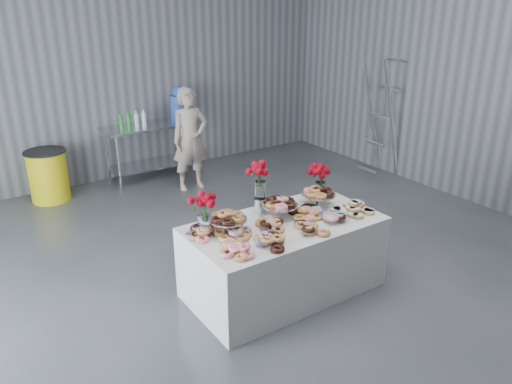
# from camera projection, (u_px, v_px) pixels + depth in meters

# --- Properties ---
(ground) EXTENTS (9.00, 9.00, 0.00)m
(ground) POSITION_uv_depth(u_px,v_px,m) (273.00, 315.00, 4.69)
(ground) COLOR #393B41
(ground) RESTS_ON ground
(room_walls) EXTENTS (8.04, 9.04, 4.02)m
(room_walls) POSITION_uv_depth(u_px,v_px,m) (242.00, 19.00, 3.62)
(room_walls) COLOR slate
(room_walls) RESTS_ON ground
(display_table) EXTENTS (1.90, 1.00, 0.75)m
(display_table) POSITION_uv_depth(u_px,v_px,m) (284.00, 257.00, 4.96)
(display_table) COLOR silver
(display_table) RESTS_ON ground
(prep_table) EXTENTS (1.50, 0.60, 0.90)m
(prep_table) POSITION_uv_depth(u_px,v_px,m) (152.00, 142.00, 7.92)
(prep_table) COLOR silver
(prep_table) RESTS_ON ground
(donut_mounds) EXTENTS (1.81, 0.80, 0.09)m
(donut_mounds) POSITION_uv_depth(u_px,v_px,m) (288.00, 220.00, 4.76)
(donut_mounds) COLOR #D9834F
(donut_mounds) RESTS_ON display_table
(cake_stand_left) EXTENTS (0.36, 0.36, 0.17)m
(cake_stand_left) POSITION_uv_depth(u_px,v_px,m) (228.00, 218.00, 4.60)
(cake_stand_left) COLOR silver
(cake_stand_left) RESTS_ON display_table
(cake_stand_mid) EXTENTS (0.36, 0.36, 0.17)m
(cake_stand_mid) POSITION_uv_depth(u_px,v_px,m) (280.00, 203.00, 4.91)
(cake_stand_mid) COLOR silver
(cake_stand_mid) RESTS_ON display_table
(cake_stand_right) EXTENTS (0.36, 0.36, 0.17)m
(cake_stand_right) POSITION_uv_depth(u_px,v_px,m) (319.00, 193.00, 5.17)
(cake_stand_right) COLOR silver
(cake_stand_right) RESTS_ON display_table
(danish_pile) EXTENTS (0.48, 0.48, 0.11)m
(danish_pile) POSITION_uv_depth(u_px,v_px,m) (353.00, 206.00, 5.07)
(danish_pile) COLOR silver
(danish_pile) RESTS_ON display_table
(bouquet_left) EXTENTS (0.26, 0.26, 0.42)m
(bouquet_left) POSITION_uv_depth(u_px,v_px,m) (203.00, 203.00, 4.51)
(bouquet_left) COLOR white
(bouquet_left) RESTS_ON display_table
(bouquet_right) EXTENTS (0.26, 0.26, 0.42)m
(bouquet_right) POSITION_uv_depth(u_px,v_px,m) (321.00, 172.00, 5.30)
(bouquet_right) COLOR white
(bouquet_right) RESTS_ON display_table
(bouquet_center) EXTENTS (0.26, 0.26, 0.57)m
(bouquet_center) POSITION_uv_depth(u_px,v_px,m) (260.00, 177.00, 4.92)
(bouquet_center) COLOR silver
(bouquet_center) RESTS_ON display_table
(water_jug) EXTENTS (0.28, 0.28, 0.55)m
(water_jug) POSITION_uv_depth(u_px,v_px,m) (179.00, 105.00, 7.98)
(water_jug) COLOR #456FEA
(water_jug) RESTS_ON prep_table
(drink_bottles) EXTENTS (0.54, 0.08, 0.27)m
(drink_bottles) POSITION_uv_depth(u_px,v_px,m) (133.00, 120.00, 7.52)
(drink_bottles) COLOR #268C33
(drink_bottles) RESTS_ON prep_table
(person) EXTENTS (0.58, 0.40, 1.55)m
(person) POSITION_uv_depth(u_px,v_px,m) (190.00, 139.00, 7.47)
(person) COLOR #CC8C93
(person) RESTS_ON ground
(trash_barrel) EXTENTS (0.58, 0.58, 0.74)m
(trash_barrel) POSITION_uv_depth(u_px,v_px,m) (48.00, 176.00, 7.17)
(trash_barrel) COLOR yellow
(trash_barrel) RESTS_ON ground
(stepladder) EXTENTS (0.76, 0.49, 1.96)m
(stepladder) POSITION_uv_depth(u_px,v_px,m) (381.00, 116.00, 8.00)
(stepladder) COLOR silver
(stepladder) RESTS_ON ground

